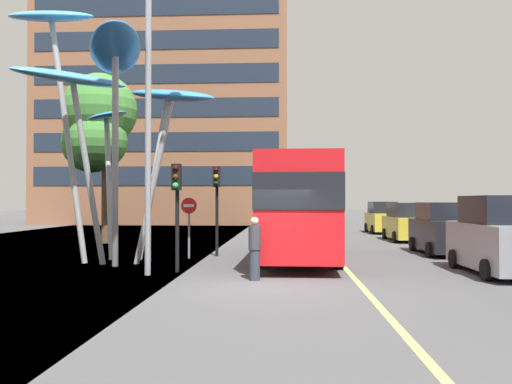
# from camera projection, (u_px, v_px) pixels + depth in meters

# --- Properties ---
(ground) EXTENTS (120.00, 240.00, 0.10)m
(ground) POSITION_uv_depth(u_px,v_px,m) (240.00, 288.00, 13.49)
(ground) COLOR #4C4C4F
(red_bus) EXTENTS (3.01, 10.27, 3.88)m
(red_bus) POSITION_uv_depth(u_px,v_px,m) (298.00, 202.00, 19.81)
(red_bus) COLOR red
(red_bus) RESTS_ON ground
(leaf_sculpture) EXTENTS (7.55, 9.64, 9.02)m
(leaf_sculpture) POSITION_uv_depth(u_px,v_px,m) (115.00, 88.00, 18.38)
(leaf_sculpture) COLOR #9EA0A5
(leaf_sculpture) RESTS_ON ground
(traffic_light_kerb_near) EXTENTS (0.28, 0.42, 3.30)m
(traffic_light_kerb_near) POSITION_uv_depth(u_px,v_px,m) (177.00, 194.00, 16.09)
(traffic_light_kerb_near) COLOR black
(traffic_light_kerb_near) RESTS_ON ground
(traffic_light_kerb_far) EXTENTS (0.28, 0.42, 3.52)m
(traffic_light_kerb_far) POSITION_uv_depth(u_px,v_px,m) (217.00, 191.00, 20.75)
(traffic_light_kerb_far) COLOR black
(traffic_light_kerb_far) RESTS_ON ground
(car_parked_mid) EXTENTS (2.08, 4.51, 2.33)m
(car_parked_mid) POSITION_uv_depth(u_px,v_px,m) (501.00, 238.00, 15.72)
(car_parked_mid) COLOR gray
(car_parked_mid) RESTS_ON ground
(car_parked_far) EXTENTS (2.02, 4.36, 2.11)m
(car_parked_far) POSITION_uv_depth(u_px,v_px,m) (443.00, 230.00, 21.63)
(car_parked_far) COLOR black
(car_parked_far) RESTS_ON ground
(car_side_street) EXTENTS (2.05, 4.55, 2.07)m
(car_side_street) POSITION_uv_depth(u_px,v_px,m) (407.00, 223.00, 28.83)
(car_side_street) COLOR gold
(car_side_street) RESTS_ON ground
(car_far_side) EXTENTS (1.94, 4.42, 2.12)m
(car_far_side) POSITION_uv_depth(u_px,v_px,m) (382.00, 218.00, 35.86)
(car_far_side) COLOR gold
(car_far_side) RESTS_ON ground
(street_lamp) EXTENTS (1.34, 0.44, 8.77)m
(street_lamp) POSITION_uv_depth(u_px,v_px,m) (157.00, 90.00, 15.58)
(street_lamp) COLOR gray
(street_lamp) RESTS_ON ground
(tree_pavement_near) EXTENTS (4.23, 4.60, 8.58)m
(tree_pavement_near) POSITION_uv_depth(u_px,v_px,m) (96.00, 129.00, 26.79)
(tree_pavement_near) COLOR brown
(tree_pavement_near) RESTS_ON ground
(pedestrian) EXTENTS (0.34, 0.34, 1.74)m
(pedestrian) POSITION_uv_depth(u_px,v_px,m) (255.00, 248.00, 14.50)
(pedestrian) COLOR #2D3342
(pedestrian) RESTS_ON ground
(no_entry_sign) EXTENTS (0.60, 0.12, 2.29)m
(no_entry_sign) POSITION_uv_depth(u_px,v_px,m) (189.00, 218.00, 20.00)
(no_entry_sign) COLOR gray
(no_entry_sign) RESTS_ON ground
(backdrop_building) EXTENTS (23.47, 11.63, 24.24)m
(backdrop_building) POSITION_uv_depth(u_px,v_px,m) (169.00, 101.00, 52.89)
(backdrop_building) COLOR brown
(backdrop_building) RESTS_ON ground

